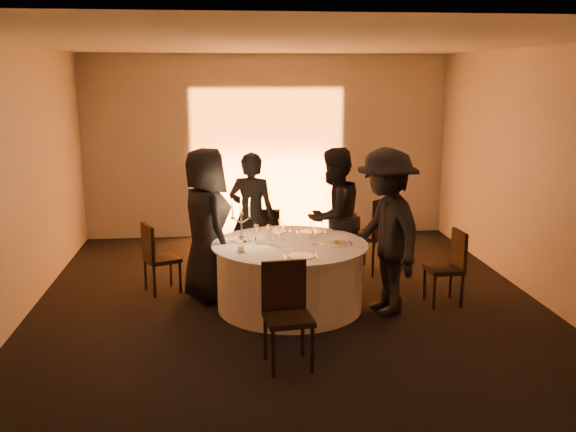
{
  "coord_description": "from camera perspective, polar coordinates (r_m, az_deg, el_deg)",
  "views": [
    {
      "loc": [
        -0.77,
        -7.08,
        2.67
      ],
      "look_at": [
        0.0,
        0.2,
        1.05
      ],
      "focal_mm": 40.0,
      "sensor_mm": 36.0,
      "label": 1
    }
  ],
  "objects": [
    {
      "name": "uplighter_fixture",
      "position": [
        10.63,
        -1.7,
        -1.8
      ],
      "size": [
        0.25,
        0.12,
        0.1
      ],
      "primitive_type": "cube",
      "color": "black",
      "rests_on": "floor"
    },
    {
      "name": "plate_back_left",
      "position": [
        7.91,
        -1.04,
        -1.37
      ],
      "size": [
        0.36,
        0.26,
        0.01
      ],
      "color": "white",
      "rests_on": "banquet_table"
    },
    {
      "name": "plate_back_right",
      "position": [
        7.89,
        2.05,
        -1.42
      ],
      "size": [
        0.36,
        0.27,
        0.01
      ],
      "color": "white",
      "rests_on": "banquet_table"
    },
    {
      "name": "chair_back_left",
      "position": [
        8.86,
        -1.96,
        -1.74
      ],
      "size": [
        0.43,
        0.43,
        0.89
      ],
      "rotation": [
        0.0,
        0.0,
        3.04
      ],
      "color": "black",
      "rests_on": "floor"
    },
    {
      "name": "plate_left",
      "position": [
        7.55,
        -4.2,
        -2.07
      ],
      "size": [
        0.36,
        0.28,
        0.01
      ],
      "color": "white",
      "rests_on": "banquet_table"
    },
    {
      "name": "floor",
      "position": [
        7.6,
        0.16,
        -8.08
      ],
      "size": [
        7.0,
        7.0,
        0.0
      ],
      "primitive_type": "plane",
      "color": "black",
      "rests_on": "ground"
    },
    {
      "name": "coffee_cup",
      "position": [
        7.03,
        -4.22,
        -2.98
      ],
      "size": [
        0.11,
        0.11,
        0.07
      ],
      "color": "white",
      "rests_on": "banquet_table"
    },
    {
      "name": "wall_left",
      "position": [
        7.51,
        -23.24,
        2.51
      ],
      "size": [
        0.0,
        7.0,
        7.0
      ],
      "primitive_type": "plane",
      "rotation": [
        1.57,
        0.0,
        1.57
      ],
      "color": "beige",
      "rests_on": "floor"
    },
    {
      "name": "wine_glass_b",
      "position": [
        7.74,
        -0.7,
        -0.68
      ],
      "size": [
        0.07,
        0.07,
        0.19
      ],
      "color": "silver",
      "rests_on": "banquet_table"
    },
    {
      "name": "plate_front",
      "position": [
        6.84,
        1.15,
        -3.59
      ],
      "size": [
        0.36,
        0.28,
        0.01
      ],
      "color": "white",
      "rests_on": "banquet_table"
    },
    {
      "name": "banquet_table",
      "position": [
        7.48,
        0.16,
        -5.32
      ],
      "size": [
        1.8,
        1.8,
        0.77
      ],
      "color": "black",
      "rests_on": "floor"
    },
    {
      "name": "guest_back_right",
      "position": [
        8.21,
        4.08,
        -0.08
      ],
      "size": [
        1.1,
        1.07,
        1.78
      ],
      "primitive_type": "imported",
      "rotation": [
        0.0,
        0.0,
        -2.46
      ],
      "color": "black",
      "rests_on": "floor"
    },
    {
      "name": "wall_back",
      "position": [
        10.67,
        -1.87,
        6.17
      ],
      "size": [
        7.0,
        0.0,
        7.0
      ],
      "primitive_type": "plane",
      "rotation": [
        1.57,
        0.0,
        0.0
      ],
      "color": "beige",
      "rests_on": "floor"
    },
    {
      "name": "wine_glass_c",
      "position": [
        7.5,
        -0.39,
        -1.12
      ],
      "size": [
        0.07,
        0.07,
        0.19
      ],
      "color": "silver",
      "rests_on": "banquet_table"
    },
    {
      "name": "wine_glass_e",
      "position": [
        7.6,
        2.15,
        -0.94
      ],
      "size": [
        0.07,
        0.07,
        0.19
      ],
      "color": "silver",
      "rests_on": "banquet_table"
    },
    {
      "name": "tumbler_b",
      "position": [
        7.62,
        -1.72,
        -1.61
      ],
      "size": [
        0.07,
        0.07,
        0.09
      ],
      "primitive_type": "cylinder",
      "color": "silver",
      "rests_on": "banquet_table"
    },
    {
      "name": "chair_back_right",
      "position": [
        8.82,
        7.72,
        -1.25
      ],
      "size": [
        0.65,
        0.65,
        1.05
      ],
      "rotation": [
        0.0,
        0.0,
        -2.38
      ],
      "color": "black",
      "rests_on": "floor"
    },
    {
      "name": "wine_glass_g",
      "position": [
        7.16,
        -0.78,
        -1.78
      ],
      "size": [
        0.07,
        0.07,
        0.19
      ],
      "color": "silver",
      "rests_on": "banquet_table"
    },
    {
      "name": "candelabra",
      "position": [
        7.36,
        -4.16,
        -0.9
      ],
      "size": [
        0.24,
        0.12,
        0.58
      ],
      "color": "silver",
      "rests_on": "banquet_table"
    },
    {
      "name": "wine_glass_d",
      "position": [
        7.47,
        -2.83,
        -1.19
      ],
      "size": [
        0.07,
        0.07,
        0.19
      ],
      "color": "silver",
      "rests_on": "banquet_table"
    },
    {
      "name": "wine_glass_a",
      "position": [
        7.28,
        2.35,
        -1.53
      ],
      "size": [
        0.07,
        0.07,
        0.19
      ],
      "color": "silver",
      "rests_on": "banquet_table"
    },
    {
      "name": "chair_right",
      "position": [
        7.8,
        14.2,
        -4.09
      ],
      "size": [
        0.41,
        0.4,
        0.89
      ],
      "rotation": [
        0.0,
        0.0,
        -1.53
      ],
      "color": "black",
      "rests_on": "floor"
    },
    {
      "name": "guest_left",
      "position": [
        7.68,
        -7.29,
        -0.79
      ],
      "size": [
        0.88,
        1.05,
        1.84
      ],
      "primitive_type": "imported",
      "rotation": [
        0.0,
        0.0,
        1.96
      ],
      "color": "black",
      "rests_on": "floor"
    },
    {
      "name": "plate_right",
      "position": [
        7.36,
        4.28,
        -2.38
      ],
      "size": [
        0.36,
        0.27,
        0.08
      ],
      "color": "white",
      "rests_on": "banquet_table"
    },
    {
      "name": "ceiling",
      "position": [
        7.13,
        0.17,
        15.14
      ],
      "size": [
        7.0,
        7.0,
        0.0
      ],
      "primitive_type": "plane",
      "rotation": [
        3.14,
        0.0,
        0.0
      ],
      "color": "silver",
      "rests_on": "wall_back"
    },
    {
      "name": "wine_glass_h",
      "position": [
        7.46,
        -1.73,
        -1.19
      ],
      "size": [
        0.07,
        0.07,
        0.19
      ],
      "color": "silver",
      "rests_on": "banquet_table"
    },
    {
      "name": "chair_left",
      "position": [
        8.1,
        -11.63,
        -3.37
      ],
      "size": [
        0.51,
        0.51,
        0.88
      ],
      "rotation": [
        0.0,
        0.0,
        2.01
      ],
      "color": "black",
      "rests_on": "floor"
    },
    {
      "name": "chair_front",
      "position": [
        6.02,
        -0.14,
        -8.13
      ],
      "size": [
        0.47,
        0.47,
        0.97
      ],
      "rotation": [
        0.0,
        0.0,
        0.12
      ],
      "color": "black",
      "rests_on": "floor"
    },
    {
      "name": "wall_front",
      "position": [
        3.84,
        5.82,
        -5.29
      ],
      "size": [
        7.0,
        0.0,
        7.0
      ],
      "primitive_type": "plane",
      "rotation": [
        -1.57,
        0.0,
        0.0
      ],
      "color": "beige",
      "rests_on": "floor"
    },
    {
      "name": "guest_right",
      "position": [
        7.26,
        8.69,
        -1.42
      ],
      "size": [
        0.97,
        1.35,
        1.89
      ],
      "primitive_type": "imported",
      "rotation": [
        0.0,
        0.0,
        -1.33
      ],
      "color": "black",
      "rests_on": "floor"
    },
    {
      "name": "wine_glass_f",
      "position": [
        7.33,
        -2.68,
        -1.45
      ],
      "size": [
        0.07,
        0.07,
        0.19
      ],
      "color": "silver",
      "rests_on": "banquet_table"
    },
    {
      "name": "guest_back_left",
      "position": [
        8.47,
        -3.24,
        0.02
      ],
      "size": [
        0.71,
        0.57,
        1.69
      ],
      "primitive_type": "imported",
      "rotation": [
        0.0,
        0.0,
        2.83
      ],
      "color": "black",
      "rests_on": "floor"
    },
    {
      "name": "tumbler_a",
      "position": [
        7.27,
        -1.26,
        -2.31
      ],
      "size": [
        0.07,
        0.07,
        0.09
      ],
      "primitive_type": "cylinder",
      "color": "silver",
      "rests_on": "banquet_table"
    },
    {
      "name": "wall_right",
      "position": [
        8.1,
        21.8,
        3.29
      ],
      "size": [
        0.0,
        7.0,
        7.0
      ],
      "primitive_type": "plane",
      "rotation": [
        1.57,
        0.0,
        -1.57
      ],
      "color": "beige",
      "rests_on": "floor"
    }
  ]
}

